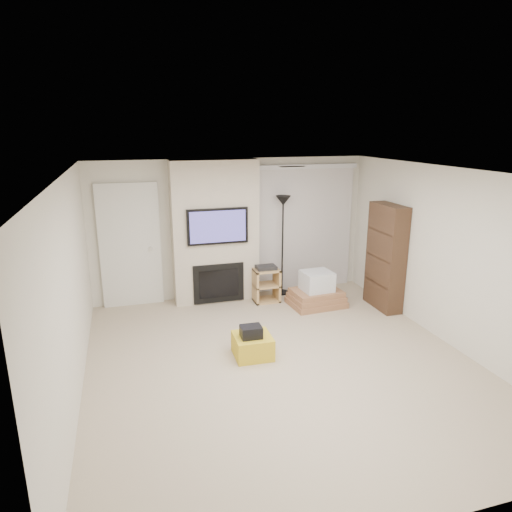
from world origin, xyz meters
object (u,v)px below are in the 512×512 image
object	(u,v)px
floor_lamp	(283,217)
av_stand	(266,283)
ottoman	(253,346)
bookshelf	(386,257)
box_stack	(316,293)

from	to	relation	value
floor_lamp	av_stand	bearing A→B (deg)	-144.14
ottoman	floor_lamp	world-z (taller)	floor_lamp
floor_lamp	av_stand	size ratio (longest dim) A/B	2.79
floor_lamp	av_stand	world-z (taller)	floor_lamp
av_stand	bookshelf	distance (m)	2.11
box_stack	ottoman	bearing A→B (deg)	-137.15
floor_lamp	bookshelf	world-z (taller)	floor_lamp
floor_lamp	ottoman	bearing A→B (deg)	-118.61
ottoman	av_stand	size ratio (longest dim) A/B	0.76
floor_lamp	box_stack	world-z (taller)	floor_lamp
av_stand	box_stack	distance (m)	0.91
box_stack	floor_lamp	bearing A→B (deg)	116.98
ottoman	floor_lamp	xyz separation A→B (m)	(1.21, 2.21, 1.30)
ottoman	box_stack	distance (m)	2.16
floor_lamp	box_stack	bearing A→B (deg)	-63.02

